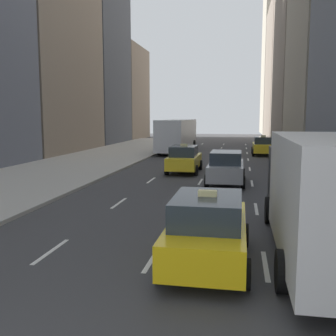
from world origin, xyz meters
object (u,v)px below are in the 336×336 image
Objects in this scene: taxi_second at (263,146)px; box_truck at (324,193)px; city_bus at (177,134)px; sedan_black_near at (226,167)px; taxi_lead at (208,229)px; taxi_third at (184,159)px.

box_truck is (0.00, -27.38, 0.83)m from taxi_second.
sedan_black_near is at bearing -73.20° from city_bus.
box_truck is at bearing 16.74° from taxi_lead.
box_truck reaches higher than taxi_third.
taxi_second is at bearing -14.15° from city_bus.
taxi_third is (-5.60, -12.64, 0.00)m from taxi_second.
taxi_second and taxi_third have the same top height.
taxi_third is 0.52× the size of box_truck.
city_bus reaches higher than taxi_third.
taxi_second is at bearing 90.00° from box_truck.
taxi_third is 0.38× the size of city_bus.
box_truck is at bearing -90.00° from taxi_second.
sedan_black_near is 11.29m from box_truck.
taxi_third is at bearing -79.21° from city_bus.
box_truck is at bearing -74.08° from city_bus.
box_truck reaches higher than taxi_lead.
taxi_third is 15.79m from box_truck.
box_truck is (2.80, 0.84, 0.83)m from taxi_lead.
box_truck is at bearing -69.20° from taxi_third.
box_truck reaches higher than taxi_second.
box_truck reaches higher than sedan_black_near.
taxi_third is at bearing 110.80° from box_truck.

